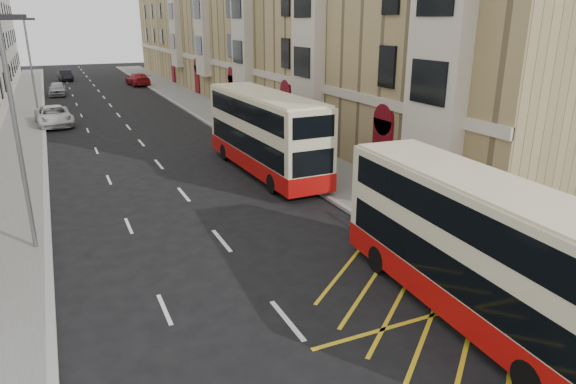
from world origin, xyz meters
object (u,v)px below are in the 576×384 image
white_van (54,116)px  car_silver (57,89)px  street_lamp_near (17,124)px  double_decker_rear (265,133)px  car_red (138,79)px  street_lamp_far (31,62)px  pedestrian_far (495,238)px  double_decker_front (476,249)px  car_dark (65,75)px

white_van → car_silver: bearing=83.8°
street_lamp_near → white_van: bearing=87.4°
double_decker_rear → car_red: size_ratio=2.02×
street_lamp_far → car_red: (11.55, 19.47, -3.85)m
street_lamp_far → pedestrian_far: street_lamp_far is taller
double_decker_front → pedestrian_far: size_ratio=5.37×
double_decker_rear → car_red: 43.66m
street_lamp_far → white_van: street_lamp_far is taller
street_lamp_near → car_dark: street_lamp_near is taller
double_decker_front → car_red: bearing=92.9°
double_decker_rear → white_van: (-10.20, 19.24, -1.44)m
street_lamp_near → double_decker_rear: 12.99m
double_decker_front → car_silver: 54.25m
street_lamp_far → car_red: street_lamp_far is taller
pedestrian_far → white_van: bearing=-44.4°
double_decker_front → car_silver: size_ratio=2.31×
car_silver → car_dark: 15.73m
white_van → street_lamp_near: bearing=-96.5°
street_lamp_near → pedestrian_far: size_ratio=4.22×
street_lamp_far → car_silver: (1.88, 13.58, -3.89)m
street_lamp_near → street_lamp_far: bearing=90.0°
double_decker_rear → car_dark: double_decker_rear is taller
car_silver → car_red: 11.32m
street_lamp_far → double_decker_front: bearing=-74.4°
car_silver → double_decker_rear: bearing=-73.3°
street_lamp_far → double_decker_rear: (11.35, -24.17, -2.43)m
double_decker_rear → car_dark: size_ratio=2.52×
street_lamp_far → car_red: size_ratio=1.48×
street_lamp_near → car_red: 50.95m
car_silver → street_lamp_far: bearing=-95.3°
white_van → double_decker_rear: bearing=-66.0°
street_lamp_near → double_decker_front: (11.16, -9.86, -2.60)m
street_lamp_near → double_decker_rear: size_ratio=0.73×
double_decker_front → car_red: (0.39, 59.33, -1.26)m
car_dark → double_decker_front: bearing=-89.6°
car_silver → street_lamp_near: bearing=-89.9°
street_lamp_far → car_silver: size_ratio=1.82×
double_decker_front → white_van: 36.36m
street_lamp_far → white_van: 6.36m
pedestrian_far → white_van: size_ratio=0.34×
double_decker_rear → white_van: size_ratio=1.96×
double_decker_rear → car_dark: 54.04m
street_lamp_near → car_dark: size_ratio=1.84×
street_lamp_near → white_van: 25.40m
street_lamp_near → car_red: bearing=76.9°
double_decker_front → street_lamp_far: bearing=108.9°
street_lamp_near → car_silver: 43.79m
street_lamp_far → white_van: size_ratio=1.44×
street_lamp_far → double_decker_rear: size_ratio=0.73×
car_red → white_van: bearing=61.4°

